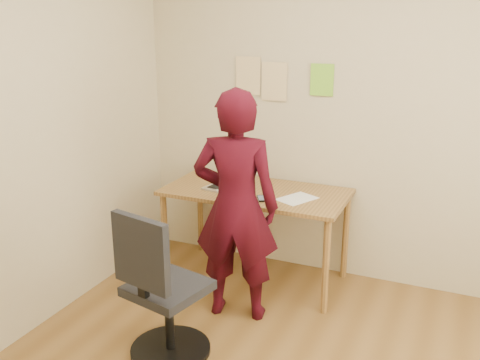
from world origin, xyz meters
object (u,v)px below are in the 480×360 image
at_px(desk, 256,201).
at_px(person, 236,206).
at_px(phone, 262,198).
at_px(laptop, 229,182).
at_px(office_chair, 161,297).

bearing_deg(desk, person, -81.93).
xyz_separation_m(desk, phone, (0.12, -0.17, 0.09)).
relative_size(laptop, office_chair, 0.36).
distance_m(phone, person, 0.38).
height_order(desk, phone, phone).
xyz_separation_m(desk, office_chair, (-0.12, -1.20, -0.24)).
distance_m(laptop, office_chair, 1.24).
relative_size(laptop, phone, 2.29).
distance_m(desk, laptop, 0.26).
height_order(desk, office_chair, office_chair).
bearing_deg(laptop, phone, -15.05).
relative_size(office_chair, person, 0.60).
distance_m(laptop, phone, 0.37).
xyz_separation_m(phone, office_chair, (-0.24, -1.03, -0.33)).
height_order(laptop, phone, laptop).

